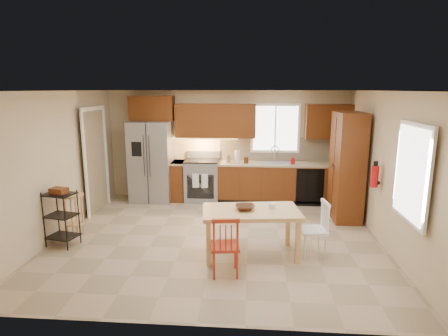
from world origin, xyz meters
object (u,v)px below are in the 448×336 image
soap_bottle (293,160)px  refrigerator (152,161)px  dining_table (251,233)px  fire_extinguisher (375,176)px  range_stove (202,181)px  table_bowl (245,210)px  table_jar (272,207)px  chair_red (225,245)px  utility_cart (61,218)px  pantry (347,166)px  bar_stool (74,215)px  chair_white (313,229)px

soap_bottle → refrigerator: bearing=179.5°
dining_table → fire_extinguisher: bearing=14.0°
range_stove → table_bowl: bearing=-69.8°
dining_table → table_jar: size_ratio=12.48×
range_stove → table_bowl: range_stove is taller
chair_red → table_jar: (0.67, 0.74, 0.32)m
refrigerator → utility_cart: 2.80m
pantry → table_bowl: bearing=-136.3°
refrigerator → fire_extinguisher: size_ratio=5.06×
dining_table → table_bowl: bearing=172.6°
fire_extinguisher → table_bowl: bearing=-159.5°
soap_bottle → utility_cart: bearing=-146.6°
dining_table → bar_stool: bearing=162.4°
fire_extinguisher → range_stove: bearing=147.4°
dining_table → chair_white: 0.95m
refrigerator → bar_stool: size_ratio=2.42×
fire_extinguisher → table_jar: (-1.73, -0.71, -0.35)m
dining_table → chair_white: chair_white is taller
dining_table → table_bowl: 0.38m
range_stove → fire_extinguisher: size_ratio=2.56×
refrigerator → range_stove: (1.15, 0.06, -0.45)m
chair_white → table_bowl: size_ratio=2.90×
refrigerator → soap_bottle: (3.18, -0.02, 0.09)m
soap_bottle → chair_white: bearing=-88.9°
fire_extinguisher → utility_cart: fire_extinguisher is taller
range_stove → dining_table: bearing=-68.2°
soap_bottle → fire_extinguisher: (1.15, -1.95, 0.10)m
chair_white → utility_cart: 4.03m
bar_stool → dining_table: bearing=-12.1°
pantry → dining_table: pantry is taller
table_jar → utility_cart: 3.42m
bar_stool → table_jar: bearing=-9.7°
fire_extinguisher → bar_stool: size_ratio=0.48×
refrigerator → utility_cart: bearing=-106.8°
bar_stool → chair_white: bearing=-9.0°
table_jar → pantry: bearing=49.1°
pantry → chair_red: (-2.20, -2.50, -0.62)m
pantry → chair_white: bearing=-116.5°
refrigerator → chair_red: 3.96m
range_stove → dining_table: 3.06m
soap_bottle → pantry: size_ratio=0.09×
range_stove → table_bowl: size_ratio=3.10×
dining_table → range_stove: bearing=104.4°
chair_white → utility_cart: (-4.03, 0.08, 0.03)m
range_stove → pantry: size_ratio=0.44×
chair_white → dining_table: bearing=85.7°
refrigerator → table_jar: (2.60, -2.68, -0.16)m
soap_bottle → bar_stool: (-3.98, -2.19, -0.62)m
soap_bottle → table_jar: bearing=-102.2°
refrigerator → range_stove: bearing=3.0°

